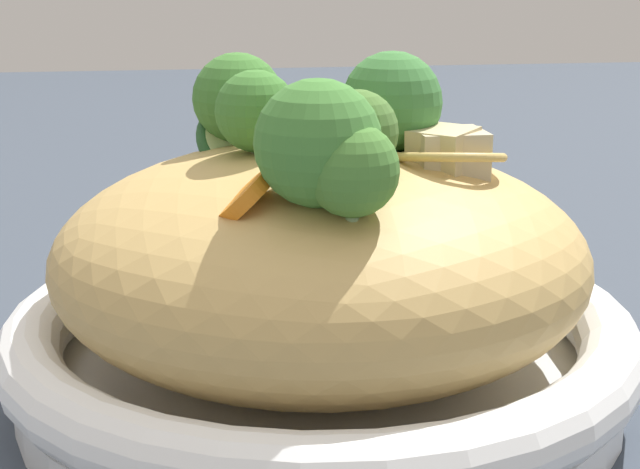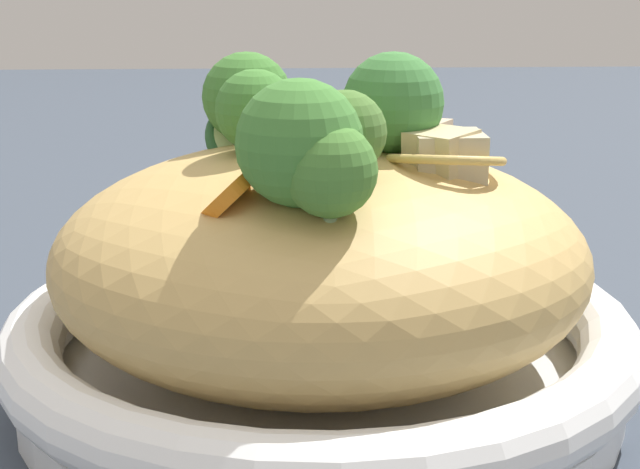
{
  "view_description": "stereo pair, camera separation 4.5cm",
  "coord_description": "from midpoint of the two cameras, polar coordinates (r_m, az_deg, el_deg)",
  "views": [
    {
      "loc": [
        0.43,
        -0.07,
        0.2
      ],
      "look_at": [
        0.0,
        0.0,
        0.08
      ],
      "focal_mm": 53.28,
      "sensor_mm": 36.0,
      "label": 1
    },
    {
      "loc": [
        0.43,
        -0.02,
        0.2
      ],
      "look_at": [
        0.0,
        0.0,
        0.08
      ],
      "focal_mm": 53.28,
      "sensor_mm": 36.0,
      "label": 2
    }
  ],
  "objects": [
    {
      "name": "chicken_chunks",
      "position": [
        0.48,
        1.23,
        5.63
      ],
      "size": [
        0.14,
        0.1,
        0.04
      ],
      "color": "#CFBD89",
      "rests_on": "serving_bowl"
    },
    {
      "name": "serving_bowl",
      "position": [
        0.47,
        -2.77,
        -6.65
      ],
      "size": [
        0.31,
        0.31,
        0.05
      ],
      "color": "white",
      "rests_on": "ground_plane"
    },
    {
      "name": "zucchini_slices",
      "position": [
        0.47,
        -4.11,
        5.79
      ],
      "size": [
        0.08,
        0.11,
        0.04
      ],
      "color": "beige",
      "rests_on": "serving_bowl"
    },
    {
      "name": "ground_plane",
      "position": [
        0.48,
        -2.73,
        -9.36
      ],
      "size": [
        3.0,
        3.0,
        0.0
      ],
      "primitive_type": "plane",
      "color": "#39424E"
    },
    {
      "name": "broccoli_florets",
      "position": [
        0.42,
        -2.89,
        6.65
      ],
      "size": [
        0.2,
        0.13,
        0.07
      ],
      "color": "#8FAE73",
      "rests_on": "serving_bowl"
    },
    {
      "name": "carrot_coins",
      "position": [
        0.46,
        -4.95,
        4.58
      ],
      "size": [
        0.18,
        0.07,
        0.03
      ],
      "color": "orange",
      "rests_on": "serving_bowl"
    },
    {
      "name": "noodle_heap",
      "position": [
        0.45,
        -2.85,
        -1.31
      ],
      "size": [
        0.25,
        0.25,
        0.11
      ],
      "color": "tan",
      "rests_on": "serving_bowl"
    }
  ]
}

